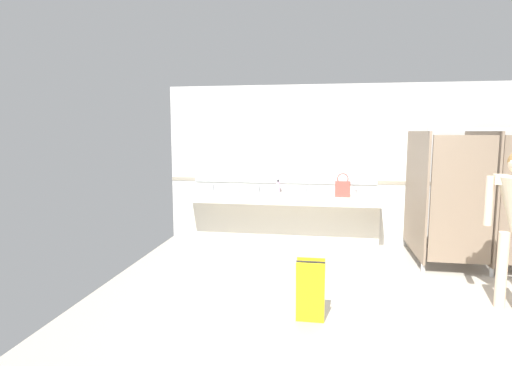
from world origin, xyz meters
The scene contains 10 objects.
ground_plane centered at (0.00, 0.00, -0.05)m, with size 6.50×5.78×0.10m, color #B2A899.
wall_back centered at (0.00, 2.65, 1.33)m, with size 6.50×0.12×2.66m, color silver.
wall_back_tile_band centered at (0.00, 2.59, 1.05)m, with size 6.50×0.01×0.06m, color #9E937F.
vanity_counter centered at (-1.26, 2.39, 0.63)m, with size 3.21×0.54×0.98m.
mirror_panel centered at (-1.26, 2.58, 1.66)m, with size 3.11×0.02×1.29m, color silver.
bathroom_stalls centered at (1.61, 1.70, 1.01)m, with size 1.77×1.40×1.93m.
handbag centered at (-0.28, 2.17, 1.00)m, with size 0.23×0.13×0.37m.
soap_dispenser centered at (-1.34, 2.46, 0.96)m, with size 0.07×0.07×0.22m.
paper_cup centered at (-1.98, 2.27, 0.91)m, with size 0.07×0.07×0.09m, color beige.
wet_floor_sign centered at (-0.69, -0.44, 0.33)m, with size 0.28×0.19×0.63m.
Camera 1 is at (-0.60, -4.36, 1.89)m, focal length 28.81 mm.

